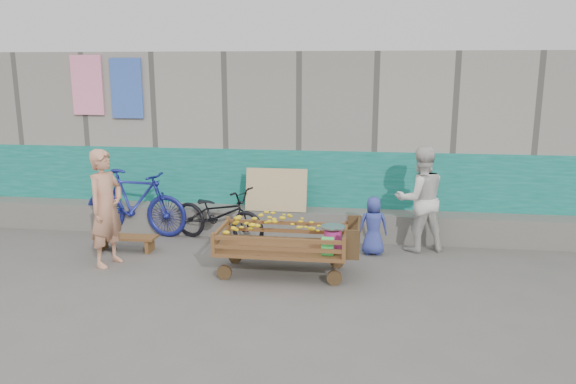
# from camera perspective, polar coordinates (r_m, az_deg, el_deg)

# --- Properties ---
(ground) EXTENTS (80.00, 80.00, 0.00)m
(ground) POSITION_cam_1_polar(r_m,az_deg,el_deg) (7.31, -6.34, -9.56)
(ground) COLOR #56544E
(ground) RESTS_ON ground
(building_wall) EXTENTS (12.00, 3.50, 3.00)m
(building_wall) POSITION_cam_1_polar(r_m,az_deg,el_deg) (10.82, -1.26, 5.76)
(building_wall) COLOR gray
(building_wall) RESTS_ON ground
(banana_cart) EXTENTS (1.91, 0.87, 0.81)m
(banana_cart) POSITION_cam_1_polar(r_m,az_deg,el_deg) (7.54, -0.84, -4.35)
(banana_cart) COLOR brown
(banana_cart) RESTS_ON ground
(bench) EXTENTS (0.95, 0.28, 0.24)m
(bench) POSITION_cam_1_polar(r_m,az_deg,el_deg) (8.93, -16.16, -4.68)
(bench) COLOR brown
(bench) RESTS_ON ground
(vendor_man) EXTENTS (0.55, 0.69, 1.65)m
(vendor_man) POSITION_cam_1_polar(r_m,az_deg,el_deg) (8.22, -17.99, -1.56)
(vendor_man) COLOR tan
(vendor_man) RESTS_ON ground
(woman) EXTENTS (0.92, 0.81, 1.61)m
(woman) POSITION_cam_1_polar(r_m,az_deg,el_deg) (8.70, 13.27, -0.69)
(woman) COLOR silver
(woman) RESTS_ON ground
(child) EXTENTS (0.46, 0.33, 0.88)m
(child) POSITION_cam_1_polar(r_m,az_deg,el_deg) (8.45, 8.66, -3.40)
(child) COLOR #333F97
(child) RESTS_ON ground
(bicycle_dark) EXTENTS (1.82, 1.19, 0.90)m
(bicycle_dark) POSITION_cam_1_polar(r_m,az_deg,el_deg) (9.01, -7.09, -2.28)
(bicycle_dark) COLOR black
(bicycle_dark) RESTS_ON ground
(bicycle_blue) EXTENTS (1.88, 0.73, 1.10)m
(bicycle_blue) POSITION_cam_1_polar(r_m,az_deg,el_deg) (9.65, -15.26, -1.04)
(bicycle_blue) COLOR navy
(bicycle_blue) RESTS_ON ground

